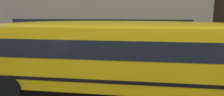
% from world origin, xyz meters
% --- Properties ---
extents(ground_plane, '(400.00, 400.00, 0.00)m').
position_xyz_m(ground_plane, '(0.00, 0.00, 0.00)').
color(ground_plane, '#424244').
extents(sidewalk_far, '(120.00, 3.00, 0.01)m').
position_xyz_m(sidewalk_far, '(0.00, 8.19, 0.01)').
color(sidewalk_far, gray).
rests_on(sidewalk_far, ground_plane).
extents(lane_centreline, '(110.00, 0.16, 0.01)m').
position_xyz_m(lane_centreline, '(0.00, 0.00, 0.00)').
color(lane_centreline, silver).
rests_on(lane_centreline, ground_plane).
extents(school_bus, '(12.88, 3.21, 2.87)m').
position_xyz_m(school_bus, '(-1.99, -1.78, 1.70)').
color(school_bus, yellow).
rests_on(school_bus, ground_plane).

